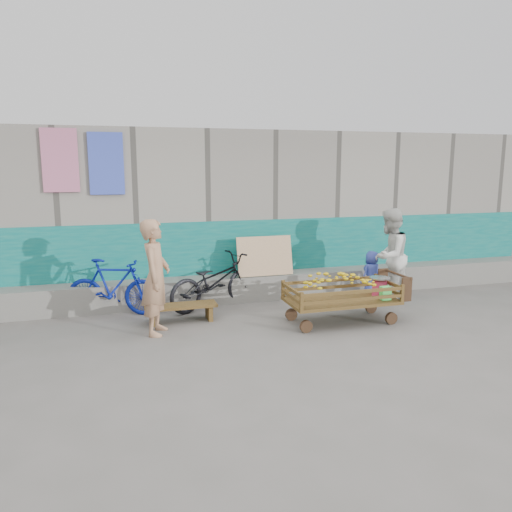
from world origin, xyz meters
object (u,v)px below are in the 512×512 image
object	(u,v)px
bench	(181,309)
vendor_man	(156,277)
woman	(389,256)
bicycle_blue	(114,287)
banana_cart	(340,289)
child	(372,274)
bicycle_dark	(214,281)

from	to	relation	value
bench	vendor_man	bearing A→B (deg)	-132.21
woman	bicycle_blue	size ratio (longest dim) A/B	1.08
banana_cart	woman	distance (m)	1.59
vendor_man	child	size ratio (longest dim) A/B	1.91
bench	woman	world-z (taller)	woman
bicycle_dark	bicycle_blue	bearing A→B (deg)	64.03
vendor_man	woman	xyz separation A→B (m)	(4.04, 0.53, 0.00)
woman	bicycle_blue	bearing A→B (deg)	-44.02
woman	bicycle_blue	distance (m)	4.66
bicycle_dark	bench	bearing A→B (deg)	109.38
bicycle_dark	woman	bearing A→B (deg)	-123.83
bench	bicycle_blue	world-z (taller)	bicycle_blue
woman	bicycle_dark	xyz separation A→B (m)	(-2.99, 0.52, -0.37)
woman	child	bearing A→B (deg)	-109.77
banana_cart	woman	xyz separation A→B (m)	(1.33, 0.81, 0.30)
banana_cart	vendor_man	bearing A→B (deg)	174.07
vendor_man	bicycle_dark	bearing A→B (deg)	-27.19
child	woman	bearing A→B (deg)	91.73
woman	bicycle_blue	world-z (taller)	woman
banana_cart	vendor_man	world-z (taller)	vendor_man
child	bicycle_dark	size ratio (longest dim) A/B	0.50
vendor_man	bicycle_dark	xyz separation A→B (m)	(1.05, 1.05, -0.37)
woman	child	world-z (taller)	woman
vendor_man	woman	world-z (taller)	woman
vendor_man	child	xyz separation A→B (m)	(3.92, 0.91, -0.39)
vendor_man	bench	bearing A→B (deg)	-24.50
vendor_man	child	distance (m)	4.05
banana_cart	child	world-z (taller)	child
banana_cart	child	xyz separation A→B (m)	(1.21, 1.19, -0.10)
bicycle_dark	bicycle_blue	size ratio (longest dim) A/B	1.14
vendor_man	child	world-z (taller)	vendor_man
vendor_man	woman	size ratio (longest dim) A/B	0.99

